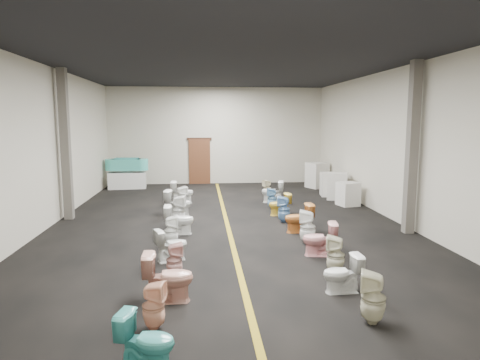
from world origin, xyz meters
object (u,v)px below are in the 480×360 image
(bathtub, at_px, (127,164))
(toilet_right_7, at_px, (280,204))
(toilet_right_2, at_px, (336,255))
(toilet_right_4, at_px, (308,227))
(display_table, at_px, (127,180))
(toilet_right_9, at_px, (273,192))
(appliance_crate_c, at_px, (331,184))
(toilet_right_8, at_px, (272,198))
(toilet_left_2, at_px, (168,277))
(toilet_right_0, at_px, (373,298))
(toilet_right_1, at_px, (342,274))
(toilet_right_5, at_px, (299,218))
(toilet_left_9, at_px, (181,198))
(toilet_left_8, at_px, (178,203))
(toilet_right_3, at_px, (320,239))
(toilet_left_1, at_px, (154,306))
(toilet_left_10, at_px, (182,192))
(toilet_left_0, at_px, (147,341))
(appliance_crate_d, at_px, (317,175))
(toilet_left_6, at_px, (179,220))
(appliance_crate_b, at_px, (337,186))
(toilet_left_5, at_px, (171,231))
(appliance_crate_a, at_px, (348,194))
(toilet_left_3, at_px, (174,260))
(toilet_right_6, at_px, (284,209))
(toilet_left_4, at_px, (171,245))
(toilet_left_7, at_px, (179,210))

(bathtub, bearing_deg, toilet_right_7, -43.66)
(toilet_right_2, height_order, toilet_right_4, toilet_right_4)
(display_table, bearing_deg, toilet_right_9, -33.64)
(appliance_crate_c, relative_size, toilet_right_8, 1.29)
(toilet_left_2, xyz_separation_m, toilet_right_0, (3.05, -1.07, -0.02))
(display_table, relative_size, toilet_right_8, 2.27)
(toilet_right_8, bearing_deg, toilet_right_1, 1.44)
(toilet_right_1, relative_size, toilet_right_5, 0.88)
(appliance_crate_c, xyz_separation_m, toilet_left_9, (-5.81, -2.13, -0.06))
(toilet_left_8, relative_size, toilet_right_3, 1.09)
(toilet_left_1, xyz_separation_m, toilet_left_10, (0.01, 9.43, 0.05))
(toilet_left_9, height_order, toilet_right_2, toilet_left_9)
(toilet_left_0, xyz_separation_m, toilet_right_9, (3.26, 10.25, 0.05))
(toilet_right_5, bearing_deg, toilet_right_4, -5.92)
(toilet_left_2, bearing_deg, toilet_right_1, -88.61)
(appliance_crate_d, relative_size, toilet_left_6, 1.43)
(toilet_left_9, bearing_deg, appliance_crate_b, -100.20)
(toilet_right_9, bearing_deg, bathtub, -109.22)
(toilet_right_2, bearing_deg, toilet_right_8, -156.40)
(toilet_left_8, bearing_deg, toilet_right_2, -138.91)
(display_table, relative_size, toilet_right_7, 2.29)
(toilet_right_4, relative_size, toilet_right_5, 1.07)
(toilet_left_1, bearing_deg, appliance_crate_b, -19.84)
(toilet_left_10, bearing_deg, appliance_crate_c, -75.52)
(toilet_right_3, bearing_deg, toilet_left_5, -99.35)
(appliance_crate_c, xyz_separation_m, toilet_right_9, (-2.56, -1.23, -0.05))
(appliance_crate_a, distance_m, toilet_right_3, 5.98)
(appliance_crate_a, xyz_separation_m, toilet_left_10, (-5.82, 0.92, -0.01))
(toilet_left_3, distance_m, toilet_right_2, 3.12)
(toilet_right_2, bearing_deg, appliance_crate_a, -179.45)
(toilet_left_0, height_order, toilet_right_3, toilet_right_3)
(appliance_crate_b, height_order, toilet_right_5, appliance_crate_b)
(toilet_left_6, bearing_deg, appliance_crate_c, -47.77)
(toilet_left_8, bearing_deg, appliance_crate_c, -52.18)
(toilet_left_10, bearing_deg, toilet_right_4, -145.00)
(toilet_right_6, bearing_deg, toilet_right_0, 21.13)
(toilet_right_0, relative_size, toilet_right_4, 0.96)
(toilet_left_4, relative_size, toilet_right_0, 0.88)
(toilet_right_1, relative_size, toilet_right_3, 0.90)
(toilet_right_3, bearing_deg, toilet_left_7, -125.31)
(toilet_left_7, height_order, toilet_right_0, toilet_left_7)
(toilet_right_2, xyz_separation_m, toilet_right_9, (-0.01, 7.32, 0.02))
(toilet_right_8, bearing_deg, toilet_left_2, -20.94)
(appliance_crate_c, height_order, toilet_left_0, appliance_crate_c)
(toilet_right_0, relative_size, toilet_right_6, 1.02)
(toilet_left_2, distance_m, toilet_left_7, 5.22)
(appliance_crate_c, distance_m, toilet_left_7, 7.22)
(appliance_crate_d, distance_m, toilet_right_4, 8.90)
(toilet_left_4, distance_m, toilet_right_0, 4.46)
(display_table, xyz_separation_m, toilet_left_3, (2.72, -11.11, -0.02))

